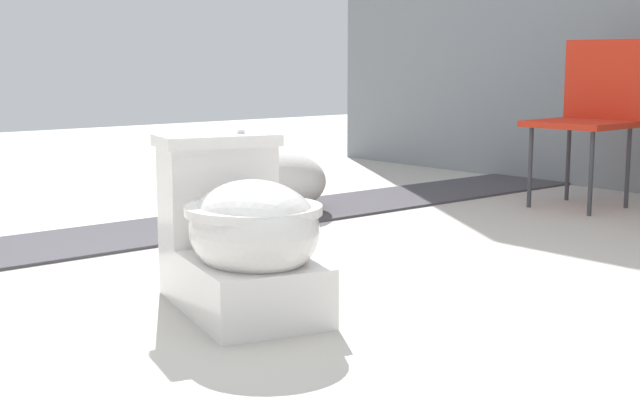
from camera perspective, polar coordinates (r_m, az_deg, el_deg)
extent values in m
plane|color=#B7B2A8|center=(2.59, -5.06, -7.55)|extent=(14.00, 14.00, 0.00)
cube|color=#423F44|center=(3.91, -9.94, -1.90)|extent=(0.56, 8.00, 0.01)
cube|color=white|center=(2.65, -5.00, -5.25)|extent=(0.67, 0.48, 0.17)
ellipsoid|color=white|center=(2.52, -4.26, -1.88)|extent=(0.52, 0.46, 0.28)
cylinder|color=white|center=(2.51, -4.28, -0.63)|extent=(0.48, 0.48, 0.03)
cube|color=white|center=(2.80, -6.56, 0.40)|extent=(0.26, 0.37, 0.30)
cube|color=white|center=(2.78, -6.63, 3.83)|extent=(0.29, 0.40, 0.04)
cylinder|color=silver|center=(2.80, -5.08, 4.39)|extent=(0.02, 0.02, 0.01)
cube|color=red|center=(4.60, 16.36, 4.70)|extent=(0.46, 0.46, 0.03)
cube|color=red|center=(4.77, 17.76, 7.36)|extent=(0.44, 0.05, 0.40)
cylinder|color=#38383D|center=(4.39, 16.95, 1.63)|extent=(0.02, 0.02, 0.40)
cylinder|color=#38383D|center=(4.57, 13.30, 2.05)|extent=(0.02, 0.02, 0.40)
cylinder|color=#38383D|center=(4.68, 19.10, 1.96)|extent=(0.02, 0.02, 0.40)
cylinder|color=#38383D|center=(4.86, 15.59, 2.35)|extent=(0.02, 0.02, 0.40)
ellipsoid|color=#B7B2AD|center=(4.32, -2.96, 1.22)|extent=(0.69, 0.69, 0.30)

